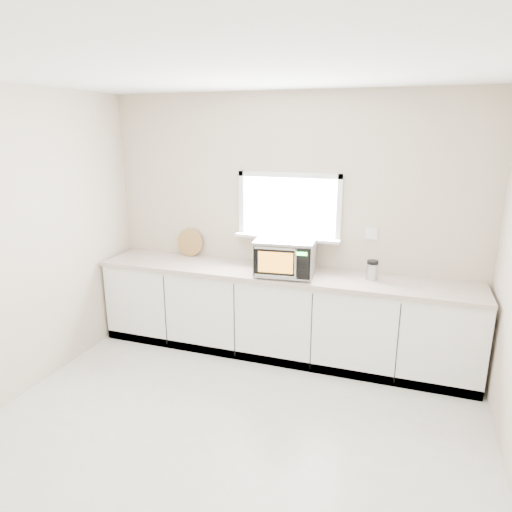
% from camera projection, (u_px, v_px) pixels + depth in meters
% --- Properties ---
extents(ground, '(4.00, 4.00, 0.00)m').
position_uv_depth(ground, '(215.00, 455.00, 3.37)').
color(ground, beige).
rests_on(ground, ground).
extents(back_wall, '(4.00, 0.17, 2.70)m').
position_uv_depth(back_wall, '(289.00, 224.00, 4.82)').
color(back_wall, '#BBAD94').
rests_on(back_wall, ground).
extents(cabinets, '(3.92, 0.60, 0.88)m').
position_uv_depth(cabinets, '(280.00, 315.00, 4.80)').
color(cabinets, white).
rests_on(cabinets, ground).
extents(countertop, '(3.92, 0.64, 0.04)m').
position_uv_depth(countertop, '(280.00, 274.00, 4.67)').
color(countertop, '#B4A195').
rests_on(countertop, cabinets).
extents(microwave, '(0.61, 0.50, 0.37)m').
position_uv_depth(microwave, '(285.00, 256.00, 4.51)').
color(microwave, black).
rests_on(microwave, countertop).
extents(knife_block, '(0.13, 0.24, 0.34)m').
position_uv_depth(knife_block, '(268.00, 255.00, 4.74)').
color(knife_block, '#3F2216').
rests_on(knife_block, countertop).
extents(cutting_board, '(0.31, 0.08, 0.31)m').
position_uv_depth(cutting_board, '(190.00, 242.00, 5.21)').
color(cutting_board, '#A98041').
rests_on(cutting_board, countertop).
extents(coffee_grinder, '(0.14, 0.14, 0.20)m').
position_uv_depth(coffee_grinder, '(372.00, 270.00, 4.40)').
color(coffee_grinder, '#AAACB1').
rests_on(coffee_grinder, countertop).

